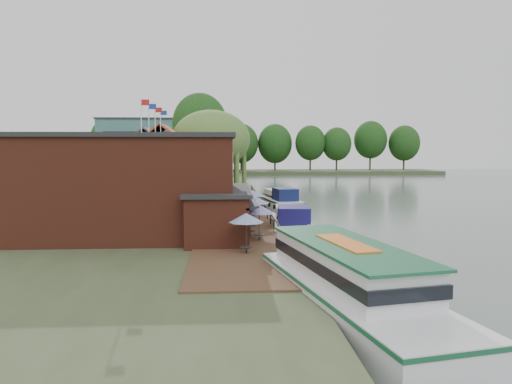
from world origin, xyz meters
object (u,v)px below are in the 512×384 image
object	(u,v)px
cottage_a	(165,168)
umbrella_1	(259,223)
willow	(211,158)
umbrella_6	(239,200)
tour_boat	(353,281)
hotel_block	(163,148)
umbrella_5	(252,203)
umbrella_3	(254,211)
cruiser_1	(292,219)
pub	(153,186)
cruiser_0	(322,243)
cottage_b	(149,165)
cruiser_2	(280,198)
umbrella_4	(236,208)
umbrella_2	(250,219)
swan	(309,279)
umbrella_0	(246,233)
cottage_c	(189,163)

from	to	relation	value
cottage_a	umbrella_1	bearing A→B (deg)	-64.21
willow	umbrella_1	size ratio (longest dim) A/B	4.39
umbrella_6	tour_boat	xyz separation A→B (m)	(4.12, -27.13, -0.69)
hotel_block	umbrella_5	bearing A→B (deg)	-75.85
umbrella_3	cruiser_1	distance (m)	3.86
pub	cruiser_0	size ratio (longest dim) A/B	2.16
cottage_b	umbrella_6	size ratio (longest dim) A/B	4.04
cruiser_2	tour_boat	xyz separation A→B (m)	(-1.18, -38.85, 0.30)
umbrella_3	cruiser_2	bearing A→B (deg)	77.96
cruiser_1	cottage_b	bearing A→B (deg)	131.41
umbrella_5	umbrella_4	bearing A→B (deg)	-112.08
umbrella_2	swan	distance (m)	9.21
umbrella_0	umbrella_1	world-z (taller)	same
umbrella_5	cruiser_2	distance (m)	15.23
umbrella_3	umbrella_4	world-z (taller)	same
pub	umbrella_0	size ratio (longest dim) A/B	8.42
pub	hotel_block	xyz separation A→B (m)	(-8.00, 71.00, 2.50)
cruiser_2	tour_boat	size ratio (longest dim) A/B	0.73
umbrella_3	umbrella_4	size ratio (longest dim) A/B	1.01
tour_boat	umbrella_1	bearing A→B (deg)	92.94
willow	umbrella_4	size ratio (longest dim) A/B	4.39
hotel_block	umbrella_4	xyz separation A→B (m)	(13.92, -65.09, -4.86)
cottage_b	cruiser_2	world-z (taller)	cottage_b
willow	cottage_b	bearing A→B (deg)	146.31
cottage_b	swan	world-z (taller)	cottage_b
cottage_c	umbrella_2	size ratio (longest dim) A/B	3.46
umbrella_1	cottage_a	bearing A→B (deg)	115.79
umbrella_2	cruiser_2	distance (m)	25.33
willow	umbrella_5	bearing A→B (deg)	-69.01
cottage_a	cruiser_2	xyz separation A→B (m)	(12.65, 9.30, -3.95)
cottage_c	umbrella_2	bearing A→B (deg)	-78.94
umbrella_1	umbrella_4	world-z (taller)	same
umbrella_2	swan	world-z (taller)	umbrella_2
umbrella_4	swan	bearing A→B (deg)	-76.56
cruiser_0	cruiser_1	world-z (taller)	cruiser_1
umbrella_1	umbrella_2	size ratio (longest dim) A/B	0.97
willow	umbrella_1	bearing A→B (deg)	-80.30
cruiser_0	cruiser_2	xyz separation A→B (m)	(0.35, 27.94, 0.19)
cottage_a	hotel_block	bearing A→B (deg)	97.13
cruiser_2	tour_boat	distance (m)	38.87
hotel_block	tour_boat	world-z (taller)	hotel_block
cottage_a	umbrella_1	xyz separation A→B (m)	(8.29, -17.15, -2.96)
willow	umbrella_3	xyz separation A→B (m)	(3.78, -16.13, -3.93)
umbrella_0	cruiser_2	distance (m)	31.02
cottage_b	umbrella_4	distance (m)	21.71
umbrella_4	swan	world-z (taller)	umbrella_4
umbrella_3	willow	bearing A→B (deg)	103.20
willow	umbrella_5	size ratio (longest dim) A/B	4.35
hotel_block	cottage_b	xyz separation A→B (m)	(4.00, -46.00, -1.90)
hotel_block	cruiser_1	xyz separation A→B (m)	(18.56, -65.32, -5.81)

